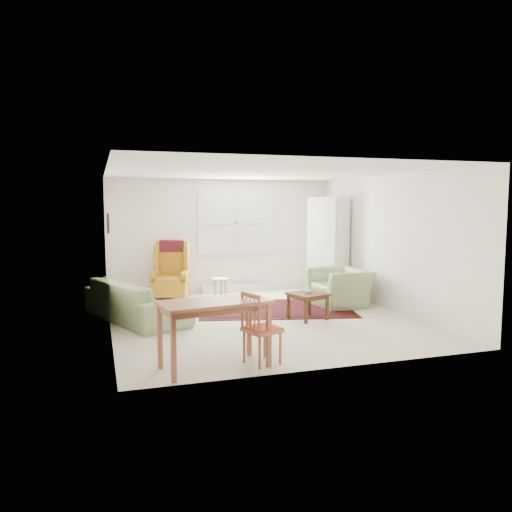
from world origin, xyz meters
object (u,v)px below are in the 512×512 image
object	(u,v)px
coffee_table	(308,306)
stool	(221,289)
desk_chair	(262,328)
wingback_chair	(170,270)
armchair	(340,284)
sofa	(136,293)
desk	(214,334)
cabinet	(328,246)

from	to	relation	value
coffee_table	stool	bearing A→B (deg)	116.84
desk_chair	wingback_chair	bearing A→B (deg)	-12.56
armchair	stool	bearing A→B (deg)	-122.62
sofa	coffee_table	bearing A→B (deg)	-129.22
wingback_chair	desk	bearing A→B (deg)	-74.78
wingback_chair	stool	size ratio (longest dim) A/B	2.59
armchair	coffee_table	world-z (taller)	armchair
wingback_chair	desk_chair	bearing A→B (deg)	-67.22
desk	desk_chair	xyz separation A→B (m)	(0.59, -0.03, 0.04)
armchair	stool	world-z (taller)	armchair
sofa	desk_chair	distance (m)	3.15
armchair	desk_chair	bearing A→B (deg)	-45.31
armchair	sofa	bearing A→B (deg)	-93.40
sofa	armchair	xyz separation A→B (m)	(3.86, 0.04, -0.04)
wingback_chair	desk	xyz separation A→B (m)	(-0.11, -4.47, -0.20)
armchair	cabinet	size ratio (longest dim) A/B	0.52
sofa	wingback_chair	bearing A→B (deg)	-48.78
stool	desk_chair	world-z (taller)	desk_chair
desk	armchair	bearing A→B (deg)	42.45
stool	cabinet	size ratio (longest dim) A/B	0.22
sofa	wingback_chair	xyz separation A→B (m)	(0.81, 1.63, 0.14)
armchair	desk	size ratio (longest dim) A/B	0.84
stool	desk_chair	size ratio (longest dim) A/B	0.52
wingback_chair	desk_chair	xyz separation A→B (m)	(0.49, -4.50, -0.16)
stool	sofa	bearing A→B (deg)	-146.14
cabinet	desk_chair	bearing A→B (deg)	-146.33
sofa	wingback_chair	world-z (taller)	wingback_chair
sofa	desk_chair	bearing A→B (deg)	-177.89
sofa	desk	bearing A→B (deg)	171.67
armchair	wingback_chair	distance (m)	3.44
stool	desk	xyz separation A→B (m)	(-1.06, -4.03, 0.18)
desk	desk_chair	bearing A→B (deg)	-2.42
coffee_table	desk_chair	xyz separation A→B (m)	(-1.49, -2.02, 0.22)
wingback_chair	cabinet	size ratio (longest dim) A/B	0.58
coffee_table	desk	world-z (taller)	desk
coffee_table	stool	xyz separation A→B (m)	(-1.03, 2.03, 0.01)
wingback_chair	coffee_table	xyz separation A→B (m)	(1.98, -2.48, -0.38)
stool	cabinet	distance (m)	2.53
wingback_chair	cabinet	distance (m)	3.40
cabinet	sofa	bearing A→B (deg)	174.84
wingback_chair	coffee_table	world-z (taller)	wingback_chair
coffee_table	desk_chair	bearing A→B (deg)	-126.50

